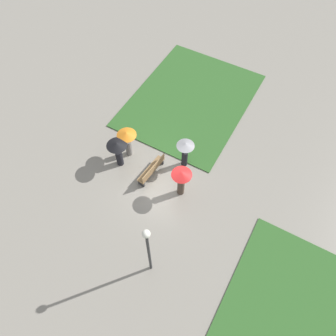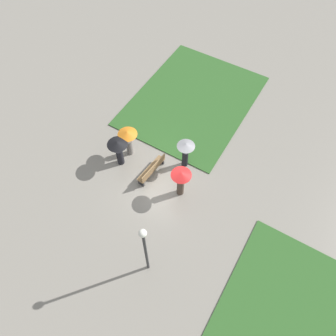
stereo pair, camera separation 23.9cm
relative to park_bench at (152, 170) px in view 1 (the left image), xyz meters
name	(u,v)px [view 1 (the left image)]	position (x,y,z in m)	size (l,w,h in m)	color
ground_plane	(162,180)	(0.05, 0.62, -0.48)	(90.00, 90.00, 0.00)	gray
lawn_patch_near	(191,100)	(-5.94, -0.74, -0.45)	(8.75, 6.75, 0.06)	#2D5B26
park_bench	(152,170)	(0.00, 0.00, 0.00)	(1.96, 0.60, 0.90)	brown
lamp_post	(148,247)	(4.33, 2.53, 2.25)	(0.32, 0.32, 4.21)	#2D2D30
crowd_person_orange	(127,139)	(-0.56, -1.82, 0.81)	(1.04, 1.04, 1.84)	slate
crowd_person_grey	(185,150)	(-1.44, 1.18, 0.81)	(0.94, 0.94, 1.87)	black
crowd_person_black	(118,150)	(0.24, -1.89, 0.77)	(1.08, 1.08, 1.83)	black
crowd_person_red	(181,179)	(0.21, 1.84, 0.82)	(1.02, 1.02, 1.92)	#47382D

